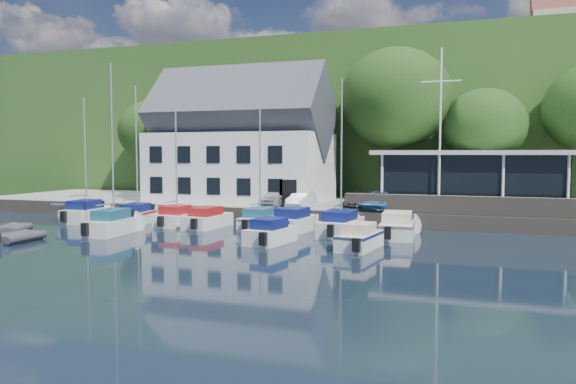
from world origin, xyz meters
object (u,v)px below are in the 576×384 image
car_dgrey (361,201)px  boat_r2_3 (270,231)px  dinghy_0 (13,228)px  boat_r2_4 (360,236)px  car_white (301,199)px  boat_r1_5 (294,219)px  boat_r1_2 (176,163)px  boat_r1_7 (398,224)px  boat_r1_1 (137,161)px  boat_r1_4 (260,164)px  harbor_building (241,148)px  car_blue (379,200)px  club_pavilion (471,179)px  boat_r1_3 (208,217)px  boat_r1_0 (85,155)px  dinghy_1 (17,236)px  car_silver (275,198)px  boat_r1_6 (341,159)px  flagpole (440,131)px  boat_r2_1 (113,158)px

car_dgrey → boat_r2_3: size_ratio=0.85×
dinghy_0 → boat_r2_4: bearing=-18.5°
car_white → boat_r1_5: car_white is taller
boat_r1_2 → boat_r1_7: 15.25m
boat_r2_3 → boat_r1_7: bearing=46.4°
boat_r1_1 → boat_r1_4: 9.12m
boat_r1_1 → boat_r1_7: boat_r1_1 is taller
harbor_building → boat_r1_4: (5.20, -8.67, -1.12)m
boat_r1_5 → boat_r2_4: 7.22m
car_dgrey → car_blue: car_blue is taller
car_blue → boat_r1_7: size_ratio=0.62×
club_pavilion → car_white: 12.12m
boat_r1_2 → dinghy_0: 10.75m
car_blue → boat_r1_3: (-10.31, -5.67, -0.99)m
boat_r1_0 → harbor_building: bearing=44.8°
boat_r1_2 → dinghy_1: 10.88m
car_silver → boat_r1_6: size_ratio=0.39×
club_pavilion → car_white: size_ratio=3.79×
harbor_building → car_blue: 13.06m
boat_r1_3 → boat_r2_4: bearing=-18.6°
boat_r2_3 → boat_r2_4: (4.96, -0.15, -0.02)m
harbor_building → boat_r1_3: 10.49m
boat_r1_1 → boat_r1_3: size_ratio=1.52×
dinghy_0 → car_blue: bearing=7.9°
flagpole → boat_r1_5: size_ratio=1.91×
boat_r1_0 → boat_r1_2: boat_r1_0 is taller
flagpole → boat_r1_7: size_ratio=1.68×
car_silver → dinghy_1: bearing=-123.9°
car_silver → boat_r1_4: size_ratio=0.42×
flagpole → boat_r2_1: bearing=-152.2°
boat_r1_3 → boat_r2_1: (-4.08, -4.41, 3.94)m
boat_r1_4 → boat_r1_6: (5.57, -0.78, 0.32)m
boat_r1_6 → boat_r2_4: boat_r1_6 is taller
car_dgrey → boat_r1_7: car_dgrey is taller
boat_r1_7 → boat_r1_2: bearing=175.0°
boat_r1_3 → boat_r1_7: boat_r1_7 is taller
car_silver → boat_r1_4: bearing=-79.6°
flagpole → boat_r1_1: 20.68m
club_pavilion → boat_r1_2: (-18.71, -8.58, 1.18)m
car_white → boat_r1_6: size_ratio=0.38×
boat_r2_3 → boat_r1_1: bearing=166.2°
club_pavilion → boat_r1_7: 9.79m
car_dgrey → dinghy_1: bearing=-133.5°
boat_r1_0 → dinghy_1: boat_r1_0 is taller
boat_r1_0 → club_pavilion: bearing=14.3°
boat_r1_5 → boat_r2_3: 4.82m
boat_r1_3 → dinghy_1: (-7.23, -8.78, -0.35)m
boat_r2_4 → boat_r1_4: bearing=152.3°
flagpole → boat_r1_1: bearing=-166.0°
car_dgrey → boat_r1_4: (-5.53, -5.09, 2.65)m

